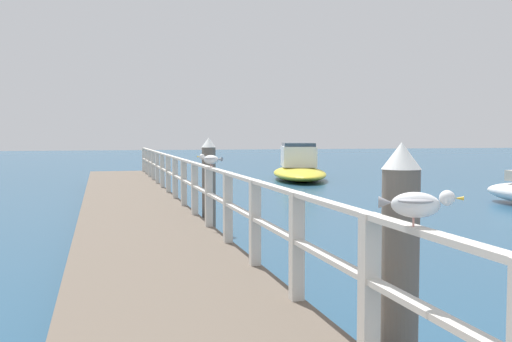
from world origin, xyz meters
The scene contains 7 objects.
pier_deck centered at (0.00, 13.26, 0.22)m, with size 2.26×26.51×0.43m, color brown.
pier_railing centered at (1.05, 13.26, 1.06)m, with size 0.12×25.03×1.02m.
dock_piling_near centered at (1.43, 4.19, 0.97)m, with size 0.29×0.29×1.93m.
dock_piling_far centered at (1.43, 12.27, 0.97)m, with size 0.29×0.29×1.93m.
seagull_foreground centered at (1.06, 3.31, 1.59)m, with size 0.44×0.27×0.21m.
seagull_background centered at (1.05, 9.93, 1.59)m, with size 0.39×0.35×0.21m.
boat_3 centered at (7.88, 25.54, 0.54)m, with size 3.77×6.90×1.62m.
Camera 1 is at (-0.71, 0.21, 1.98)m, focal length 41.98 mm.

